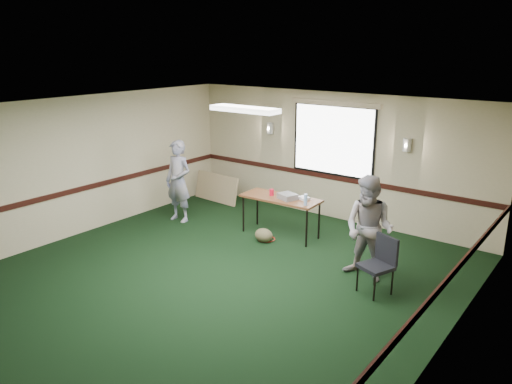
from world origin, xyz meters
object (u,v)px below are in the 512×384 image
Objects in this scene: projector at (287,196)px; person_right at (369,229)px; conference_chair at (380,260)px; person_left at (178,181)px; folding_table at (281,200)px.

person_right is at bearing -0.45° from projector.
person_left reaches higher than conference_chair.
folding_table is 2.75m from conference_chair.
folding_table is at bearing 178.87° from conference_chair.
projector is 2.44m from person_left.
person_right is at bearing -5.07° from person_left.
folding_table is 2.29m from person_left.
projector reaches higher than conference_chair.
person_left is 4.39m from person_right.
folding_table is 4.80× the size of projector.
person_left is 1.02× the size of person_right.
projector is at bearing -11.31° from folding_table.
person_right is (2.01, -0.71, 0.01)m from projector.
person_left is (-2.20, -0.59, 0.14)m from folding_table.
conference_chair is (2.53, -1.04, -0.21)m from folding_table.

